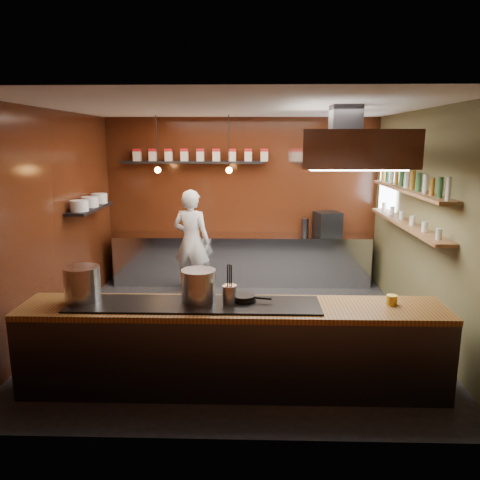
{
  "coord_description": "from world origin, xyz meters",
  "views": [
    {
      "loc": [
        0.21,
        -6.17,
        2.59
      ],
      "look_at": [
        0.02,
        0.4,
        1.19
      ],
      "focal_mm": 35.0,
      "sensor_mm": 36.0,
      "label": 1
    }
  ],
  "objects_px": {
    "stockpot_small": "(199,286)",
    "stockpot_large": "(82,284)",
    "chef": "(192,241)",
    "espresso_machine": "(327,224)",
    "extractor_hood": "(344,147)"
  },
  "relations": [
    {
      "from": "extractor_hood",
      "to": "stockpot_small",
      "type": "distance_m",
      "value": 2.44
    },
    {
      "from": "stockpot_small",
      "to": "espresso_machine",
      "type": "bearing_deg",
      "value": 62.88
    },
    {
      "from": "stockpot_large",
      "to": "stockpot_small",
      "type": "height_order",
      "value": "stockpot_large"
    },
    {
      "from": "stockpot_large",
      "to": "espresso_machine",
      "type": "height_order",
      "value": "espresso_machine"
    },
    {
      "from": "extractor_hood",
      "to": "espresso_machine",
      "type": "distance_m",
      "value": 2.96
    },
    {
      "from": "espresso_machine",
      "to": "chef",
      "type": "height_order",
      "value": "chef"
    },
    {
      "from": "extractor_hood",
      "to": "espresso_machine",
      "type": "height_order",
      "value": "extractor_hood"
    },
    {
      "from": "espresso_machine",
      "to": "stockpot_large",
      "type": "bearing_deg",
      "value": -145.62
    },
    {
      "from": "stockpot_small",
      "to": "stockpot_large",
      "type": "bearing_deg",
      "value": -179.64
    },
    {
      "from": "extractor_hood",
      "to": "stockpot_small",
      "type": "bearing_deg",
      "value": -145.81
    },
    {
      "from": "extractor_hood",
      "to": "espresso_machine",
      "type": "relative_size",
      "value": 4.71
    },
    {
      "from": "stockpot_large",
      "to": "stockpot_small",
      "type": "relative_size",
      "value": 1.04
    },
    {
      "from": "stockpot_small",
      "to": "chef",
      "type": "xyz_separation_m",
      "value": [
        -0.49,
        3.14,
        -0.22
      ]
    },
    {
      "from": "extractor_hood",
      "to": "espresso_machine",
      "type": "xyz_separation_m",
      "value": [
        0.25,
        2.61,
        -1.39
      ]
    },
    {
      "from": "extractor_hood",
      "to": "chef",
      "type": "bearing_deg",
      "value": 136.73
    }
  ]
}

